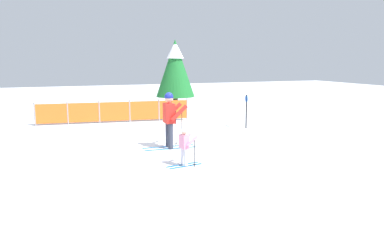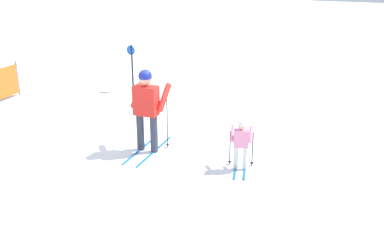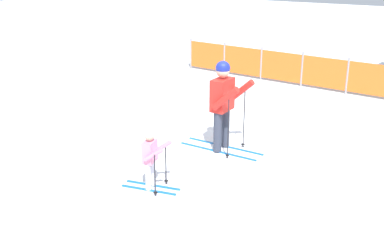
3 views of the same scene
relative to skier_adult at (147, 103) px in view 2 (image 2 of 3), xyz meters
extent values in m
plane|color=white|center=(0.01, 0.26, -1.06)|extent=(60.00, 60.00, 0.00)
cube|color=#1966B2|center=(-0.02, 0.16, -1.05)|extent=(1.67, 0.10, 0.02)
cube|color=#1966B2|center=(-0.03, -0.16, -1.05)|extent=(1.67, 0.10, 0.02)
cylinder|color=#333847|center=(-0.02, 0.16, -0.64)|extent=(0.16, 0.16, 0.79)
cylinder|color=#333847|center=(-0.03, -0.16, -0.64)|extent=(0.16, 0.16, 0.79)
cube|color=red|center=(-0.03, 0.00, 0.06)|extent=(0.30, 0.50, 0.62)
cylinder|color=red|center=(0.22, 0.30, 0.10)|extent=(0.56, 0.14, 0.52)
cylinder|color=red|center=(0.20, -0.32, 0.10)|extent=(0.56, 0.14, 0.52)
sphere|color=#D8AD8C|center=(-0.03, 0.00, 0.53)|extent=(0.26, 0.26, 0.26)
sphere|color=navy|center=(-0.03, 0.00, 0.58)|extent=(0.28, 0.28, 0.28)
cylinder|color=black|center=(0.30, 0.32, -0.44)|extent=(0.02, 0.02, 1.23)
cylinder|color=black|center=(0.30, 0.32, -1.00)|extent=(0.07, 0.07, 0.01)
cylinder|color=black|center=(0.28, -0.34, -0.44)|extent=(0.02, 0.02, 1.23)
cylinder|color=black|center=(0.28, -0.34, -1.00)|extent=(0.07, 0.07, 0.01)
cube|color=#1966B2|center=(-0.28, -1.99, -1.05)|extent=(0.95, 0.22, 0.02)
cube|color=#1966B2|center=(-0.24, -2.17, -1.05)|extent=(0.95, 0.22, 0.02)
cylinder|color=silver|center=(-0.28, -1.99, -0.81)|extent=(0.09, 0.09, 0.46)
cylinder|color=silver|center=(-0.24, -2.17, -0.81)|extent=(0.09, 0.09, 0.46)
cube|color=pink|center=(-0.26, -2.08, -0.41)|extent=(0.21, 0.31, 0.35)
cylinder|color=pink|center=(-0.15, -1.88, -0.37)|extent=(0.34, 0.13, 0.27)
cylinder|color=pink|center=(-0.08, -2.22, -0.37)|extent=(0.34, 0.13, 0.27)
sphere|color=#D8AD8C|center=(-0.26, -2.08, -0.14)|extent=(0.15, 0.15, 0.15)
sphere|color=white|center=(-0.26, -2.08, -0.11)|extent=(0.16, 0.16, 0.16)
cylinder|color=black|center=(-0.12, -1.83, -0.70)|extent=(0.02, 0.02, 0.71)
cylinder|color=black|center=(-0.12, -1.83, -1.00)|extent=(0.07, 0.07, 0.01)
cylinder|color=black|center=(-0.04, -2.26, -0.70)|extent=(0.02, 0.02, 0.71)
cylinder|color=black|center=(-0.04, -2.26, -1.00)|extent=(0.07, 0.07, 0.01)
cylinder|color=gray|center=(2.43, 5.15, -0.56)|extent=(0.06, 0.06, 1.00)
cube|color=orange|center=(1.77, 5.22, -0.56)|extent=(1.32, 0.17, 0.84)
cylinder|color=black|center=(3.95, 2.24, -0.37)|extent=(0.05, 0.05, 1.37)
cylinder|color=blue|center=(3.96, 2.26, 0.15)|extent=(0.07, 0.28, 0.28)
camera|label=1|loc=(-3.43, -11.12, 1.72)|focal=35.00mm
camera|label=2|loc=(-8.61, -3.94, 3.10)|focal=45.00mm
camera|label=3|loc=(3.93, -7.87, 2.59)|focal=45.00mm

